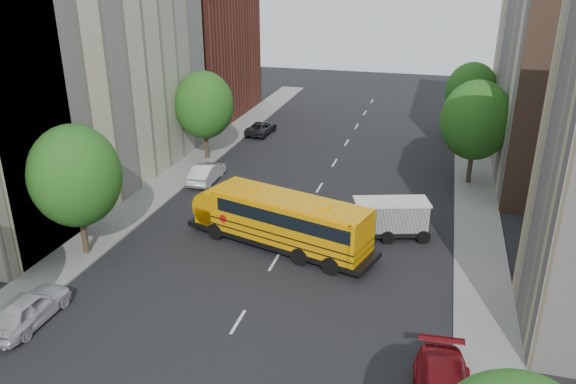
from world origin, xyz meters
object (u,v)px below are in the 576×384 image
at_px(parked_car_0, 28,309).
at_px(street_tree_5, 471,92).
at_px(street_tree_1, 75,176).
at_px(parked_car_5, 452,127).
at_px(school_bus, 278,218).
at_px(parked_car_2, 261,128).
at_px(street_tree_4, 476,120).
at_px(street_tree_2, 204,105).
at_px(parked_car_1, 207,172).
at_px(safari_truck, 383,218).

bearing_deg(parked_car_0, street_tree_5, -119.73).
height_order(street_tree_1, parked_car_5, street_tree_1).
bearing_deg(school_bus, parked_car_0, -114.37).
xyz_separation_m(school_bus, parked_car_2, (-8.47, 22.65, -1.28)).
distance_m(street_tree_4, parked_car_2, 22.07).
bearing_deg(street_tree_2, street_tree_1, -90.00).
bearing_deg(parked_car_0, street_tree_4, -130.24).
bearing_deg(parked_car_0, parked_car_1, -92.67).
bearing_deg(parked_car_5, street_tree_5, -57.52).
bearing_deg(parked_car_0, street_tree_2, -87.20).
bearing_deg(street_tree_1, street_tree_2, 90.00).
bearing_deg(street_tree_4, parked_car_0, -129.80).
height_order(parked_car_1, parked_car_5, parked_car_1).
height_order(parked_car_0, parked_car_2, parked_car_0).
relative_size(street_tree_1, parked_car_2, 1.73).
distance_m(safari_truck, parked_car_2, 24.37).
relative_size(street_tree_1, parked_car_0, 1.68).
height_order(street_tree_5, safari_truck, street_tree_5).
relative_size(street_tree_2, parked_car_2, 1.69).
relative_size(street_tree_5, safari_truck, 1.25).
xyz_separation_m(school_bus, parked_car_0, (-9.25, -10.71, -1.12)).
xyz_separation_m(street_tree_4, parked_car_0, (-20.60, -24.73, -4.27)).
bearing_deg(street_tree_1, parked_car_0, -78.24).
relative_size(street_tree_1, parked_car_1, 1.74).
relative_size(street_tree_4, street_tree_5, 1.08).
bearing_deg(parked_car_5, parked_car_2, -165.55).
distance_m(school_bus, parked_car_2, 24.22).
relative_size(street_tree_2, school_bus, 0.62).
relative_size(street_tree_4, safari_truck, 1.34).
bearing_deg(street_tree_5, school_bus, -113.57).
height_order(street_tree_5, parked_car_5, street_tree_5).
bearing_deg(street_tree_2, parked_car_2, 75.86).
xyz_separation_m(street_tree_4, school_bus, (-11.35, -14.02, -3.16)).
bearing_deg(street_tree_5, parked_car_2, -170.37).
bearing_deg(safari_truck, school_bus, -170.20).
distance_m(street_tree_1, parked_car_0, 8.02).
bearing_deg(street_tree_5, parked_car_5, 124.39).
xyz_separation_m(street_tree_2, parked_car_0, (1.40, -24.73, -4.02)).
bearing_deg(parked_car_1, street_tree_2, -68.47).
xyz_separation_m(safari_truck, parked_car_5, (3.97, 25.03, -0.60)).
bearing_deg(street_tree_4, safari_truck, -116.08).
bearing_deg(safari_truck, parked_car_5, 63.85).
distance_m(safari_truck, parked_car_0, 20.52).
bearing_deg(parked_car_1, parked_car_5, -135.71).
relative_size(safari_truck, parked_car_1, 1.33).
height_order(street_tree_4, parked_car_0, street_tree_4).
distance_m(street_tree_1, street_tree_2, 18.00).
distance_m(street_tree_1, street_tree_5, 37.20).
bearing_deg(parked_car_5, parked_car_0, -118.26).
xyz_separation_m(street_tree_4, street_tree_5, (-0.00, 12.00, -0.37)).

